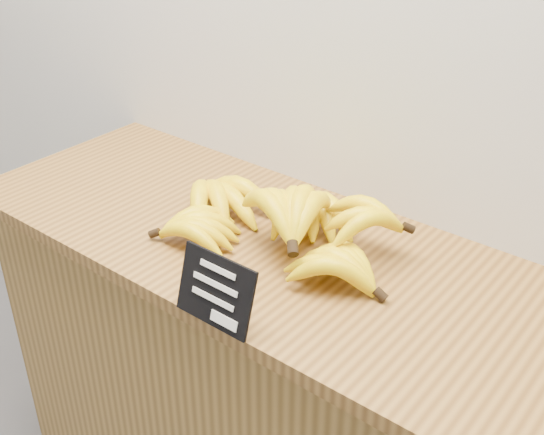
# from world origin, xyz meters

# --- Properties ---
(counter) EXTENTS (1.36, 0.50, 0.90)m
(counter) POSITION_xyz_m (-0.12, 2.75, 0.45)
(counter) COLOR olive
(counter) RESTS_ON ground
(counter_top) EXTENTS (1.46, 0.54, 0.03)m
(counter_top) POSITION_xyz_m (-0.12, 2.75, 0.92)
(counter_top) COLOR olive
(counter_top) RESTS_ON counter
(chalkboard_sign) EXTENTS (0.15, 0.04, 0.12)m
(chalkboard_sign) POSITION_xyz_m (-0.08, 2.49, 0.99)
(chalkboard_sign) COLOR black
(chalkboard_sign) RESTS_ON counter_top
(banana_pile) EXTENTS (0.54, 0.36, 0.13)m
(banana_pile) POSITION_xyz_m (-0.14, 2.76, 0.98)
(banana_pile) COLOR yellow
(banana_pile) RESTS_ON counter_top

